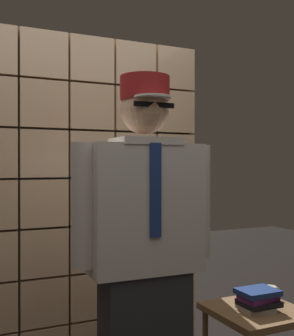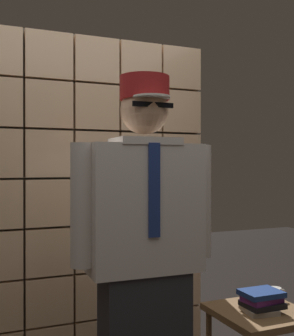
{
  "view_description": "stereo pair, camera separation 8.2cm",
  "coord_description": "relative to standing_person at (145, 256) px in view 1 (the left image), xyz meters",
  "views": [
    {
      "loc": [
        -0.73,
        -1.61,
        1.41
      ],
      "look_at": [
        0.16,
        0.3,
        1.39
      ],
      "focal_mm": 45.21,
      "sensor_mm": 36.0,
      "label": 1
    },
    {
      "loc": [
        -0.65,
        -1.64,
        1.41
      ],
      "look_at": [
        0.16,
        0.3,
        1.39
      ],
      "focal_mm": 45.21,
      "sensor_mm": 36.0,
      "label": 2
    }
  ],
  "objects": [
    {
      "name": "book_stack",
      "position": [
        0.77,
        0.1,
        -0.34
      ],
      "size": [
        0.23,
        0.21,
        0.12
      ],
      "color": "gray",
      "rests_on": "side_table"
    },
    {
      "name": "side_table",
      "position": [
        0.79,
        0.13,
        -0.48
      ],
      "size": [
        0.52,
        0.52,
        0.55
      ],
      "color": "brown",
      "rests_on": "ground"
    },
    {
      "name": "glass_block_wall",
      "position": [
        -0.13,
        0.99,
        0.19
      ],
      "size": [
        2.01,
        0.1,
        2.34
      ],
      "color": "#E0B78C",
      "rests_on": "ground"
    },
    {
      "name": "standing_person",
      "position": [
        0.0,
        0.0,
        0.0
      ],
      "size": [
        0.73,
        0.31,
        1.84
      ],
      "rotation": [
        0.0,
        0.0,
        -0.02
      ],
      "color": "#28282D",
      "rests_on": "ground"
    },
    {
      "name": "coffee_mug",
      "position": [
        0.96,
        0.2,
        -0.36
      ],
      "size": [
        0.13,
        0.08,
        0.09
      ],
      "color": "silver",
      "rests_on": "side_table"
    }
  ]
}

